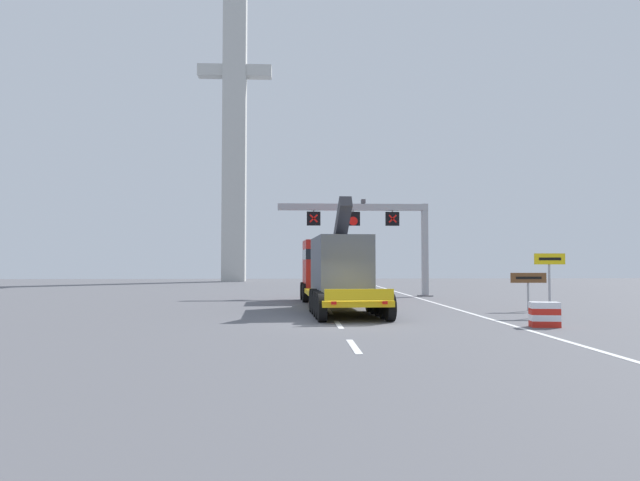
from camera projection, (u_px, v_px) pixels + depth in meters
name	position (u px, v px, depth m)	size (l,w,h in m)	color
ground	(341.00, 323.00, 21.05)	(112.00, 112.00, 0.00)	#5B5B60
lane_markings	(318.00, 295.00, 38.72)	(0.20, 50.02, 0.01)	silver
edge_line_right	(426.00, 300.00, 33.32)	(0.20, 63.00, 0.01)	silver
overhead_lane_gantry	(374.00, 222.00, 37.31)	(10.55, 0.90, 6.64)	#9EA0A5
heavy_haul_truck_yellow	(334.00, 269.00, 28.78)	(3.62, 14.16, 5.30)	yellow
exit_sign_yellow	(550.00, 269.00, 23.55)	(1.35, 0.15, 2.72)	#9EA0A5
tourist_info_sign_brown	(528.00, 281.00, 26.07)	(1.74, 0.15, 1.83)	#9EA0A5
crash_barrier_striped	(545.00, 315.00, 19.58)	(1.06, 0.64, 0.90)	red
bridge_pylon_distant	(235.00, 109.00, 66.74)	(9.00, 2.00, 41.55)	#B7B7B2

